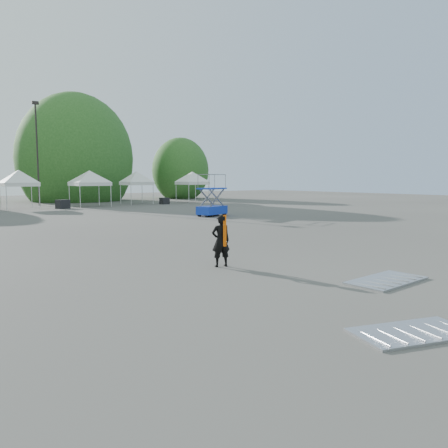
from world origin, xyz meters
TOP-DOWN VIEW (x-y plane):
  - ground at (0.00, 0.00)m, footprint 120.00×120.00m
  - light_pole_east at (3.00, 32.00)m, footprint 0.60×0.25m
  - tree_mid_e at (9.00, 39.00)m, footprint 5.12×5.12m
  - tree_far_e at (22.00, 37.00)m, footprint 3.84×3.84m
  - tent_e at (0.46, 28.36)m, footprint 3.91×3.91m
  - tent_f at (6.34, 27.63)m, footprint 4.33×4.33m
  - tent_g at (11.67, 28.84)m, footprint 3.74×3.74m
  - tent_h at (17.95, 28.10)m, footprint 3.92×3.92m
  - man at (-0.72, -1.73)m, footprint 0.65×0.52m
  - scissor_lift at (9.32, 12.54)m, footprint 2.48×1.77m
  - barrier_left at (-1.55, -8.21)m, footprint 2.26×1.63m
  - barrier_mid at (1.49, -5.80)m, footprint 2.27×1.21m
  - crate_mid at (3.43, 26.37)m, footprint 1.19×1.04m
  - crate_east at (13.71, 26.79)m, footprint 0.92×0.75m

SIDE VIEW (x-z plane):
  - ground at x=0.00m, z-range 0.00..0.00m
  - barrier_left at x=-1.55m, z-range 0.00..0.06m
  - barrier_mid at x=1.49m, z-range 0.00..0.07m
  - crate_east at x=13.71m, z-range 0.00..0.65m
  - crate_mid at x=3.43m, z-range 0.00..0.78m
  - man at x=-0.72m, z-range 0.00..1.55m
  - scissor_lift at x=9.32m, z-range 0.01..2.90m
  - tent_g at x=11.67m, z-range 1.12..5.00m
  - tent_e at x=0.46m, z-range 1.12..5.00m
  - tent_h at x=17.95m, z-range 1.12..5.00m
  - tent_f at x=6.34m, z-range 1.12..5.00m
  - tree_far_e at x=22.00m, z-range 0.70..6.55m
  - tree_mid_e at x=9.00m, z-range 0.94..8.74m
  - light_pole_east at x=3.00m, z-range 0.62..10.42m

